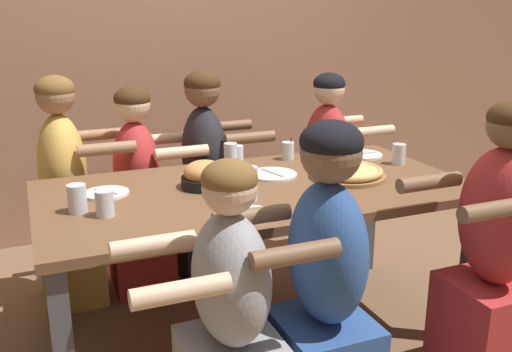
% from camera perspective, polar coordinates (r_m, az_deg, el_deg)
% --- Properties ---
extents(ground_plane, '(18.00, 18.00, 0.00)m').
position_cam_1_polar(ground_plane, '(2.87, 0.00, -15.47)').
color(ground_plane, brown).
rests_on(ground_plane, ground).
extents(dining_table, '(1.90, 0.96, 0.75)m').
position_cam_1_polar(dining_table, '(2.58, 0.00, -2.76)').
color(dining_table, brown).
rests_on(dining_table, ground).
extents(pizza_board_main, '(0.36, 0.36, 0.05)m').
position_cam_1_polar(pizza_board_main, '(2.71, 9.18, 0.35)').
color(pizza_board_main, '#996B42').
rests_on(pizza_board_main, dining_table).
extents(skillet_bowl, '(0.30, 0.21, 0.12)m').
position_cam_1_polar(skillet_bowl, '(2.54, -5.15, 0.04)').
color(skillet_bowl, black).
rests_on(skillet_bowl, dining_table).
extents(empty_plate_a, '(0.21, 0.21, 0.02)m').
position_cam_1_polar(empty_plate_a, '(3.13, 10.59, 2.11)').
color(empty_plate_a, white).
rests_on(empty_plate_a, dining_table).
extents(empty_plate_b, '(0.23, 0.23, 0.02)m').
position_cam_1_polar(empty_plate_b, '(2.72, 1.66, 0.17)').
color(empty_plate_b, white).
rests_on(empty_plate_b, dining_table).
extents(empty_plate_c, '(0.19, 0.19, 0.02)m').
position_cam_1_polar(empty_plate_c, '(2.20, -0.62, -3.87)').
color(empty_plate_c, white).
rests_on(empty_plate_c, dining_table).
extents(empty_plate_d, '(0.19, 0.19, 0.02)m').
position_cam_1_polar(empty_plate_d, '(2.53, -14.75, -1.67)').
color(empty_plate_d, white).
rests_on(empty_plate_d, dining_table).
extents(cocktail_glass_blue, '(0.07, 0.07, 0.12)m').
position_cam_1_polar(cocktail_glass_blue, '(3.00, 3.21, 2.45)').
color(cocktail_glass_blue, silver).
rests_on(cocktail_glass_blue, dining_table).
extents(drinking_glass_a, '(0.07, 0.07, 0.11)m').
position_cam_1_polar(drinking_glass_a, '(2.33, -17.45, -2.17)').
color(drinking_glass_a, silver).
rests_on(drinking_glass_a, dining_table).
extents(drinking_glass_b, '(0.07, 0.07, 0.10)m').
position_cam_1_polar(drinking_glass_b, '(2.26, -14.91, -2.66)').
color(drinking_glass_b, silver).
rests_on(drinking_glass_b, dining_table).
extents(drinking_glass_c, '(0.07, 0.07, 0.10)m').
position_cam_1_polar(drinking_glass_c, '(2.88, -1.92, 1.92)').
color(drinking_glass_c, silver).
rests_on(drinking_glass_c, dining_table).
extents(drinking_glass_d, '(0.07, 0.07, 0.14)m').
position_cam_1_polar(drinking_glass_d, '(2.35, -0.66, -0.99)').
color(drinking_glass_d, silver).
rests_on(drinking_glass_d, dining_table).
extents(drinking_glass_e, '(0.07, 0.07, 0.11)m').
position_cam_1_polar(drinking_glass_e, '(3.00, 14.08, 2.04)').
color(drinking_glass_e, silver).
rests_on(drinking_glass_e, dining_table).
extents(drinking_glass_f, '(0.07, 0.07, 0.14)m').
position_cam_1_polar(drinking_glass_f, '(2.77, -2.55, 1.67)').
color(drinking_glass_f, silver).
rests_on(drinking_glass_f, dining_table).
extents(diner_far_midleft, '(0.51, 0.40, 1.13)m').
position_cam_1_polar(diner_far_midleft, '(3.16, -11.61, -2.35)').
color(diner_far_midleft, '#B22D2D').
rests_on(diner_far_midleft, ground).
extents(diner_near_right, '(0.51, 0.40, 1.19)m').
position_cam_1_polar(diner_near_right, '(2.46, 22.52, -8.27)').
color(diner_near_right, '#B22D2D').
rests_on(diner_near_right, ground).
extents(diner_far_left, '(0.51, 0.40, 1.20)m').
position_cam_1_polar(diner_far_left, '(3.11, -18.41, -2.50)').
color(diner_far_left, gold).
rests_on(diner_far_left, ground).
extents(diner_far_center, '(0.51, 0.40, 1.20)m').
position_cam_1_polar(diner_far_center, '(3.23, -5.06, -0.95)').
color(diner_far_center, '#232328').
rests_on(diner_far_center, ground).
extents(diner_far_right, '(0.51, 0.40, 1.15)m').
position_cam_1_polar(diner_far_right, '(3.54, 7.06, 0.10)').
color(diner_far_right, '#B22D2D').
rests_on(diner_far_right, ground).
extents(diner_near_center, '(0.51, 0.40, 1.18)m').
position_cam_1_polar(diner_near_center, '(2.03, 6.86, -12.18)').
color(diner_near_center, '#2D5193').
rests_on(diner_near_center, ground).
extents(diner_near_midleft, '(0.51, 0.40, 1.09)m').
position_cam_1_polar(diner_near_midleft, '(1.94, -2.57, -15.70)').
color(diner_near_midleft, '#99999E').
rests_on(diner_near_midleft, ground).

